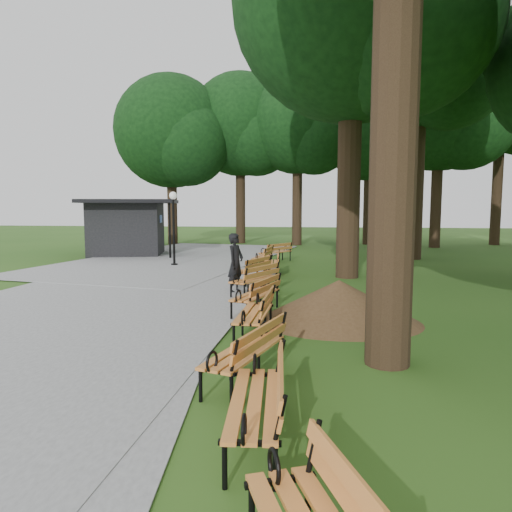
# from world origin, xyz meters

# --- Properties ---
(ground) EXTENTS (100.00, 100.00, 0.00)m
(ground) POSITION_xyz_m (0.00, 0.00, 0.00)
(ground) COLOR #275017
(ground) RESTS_ON ground
(path) EXTENTS (12.00, 38.00, 0.06)m
(path) POSITION_xyz_m (-4.00, 3.00, 0.03)
(path) COLOR gray
(path) RESTS_ON ground
(person) EXTENTS (0.59, 0.73, 1.72)m
(person) POSITION_xyz_m (-0.67, 5.56, 0.86)
(person) COLOR black
(person) RESTS_ON ground
(kiosk) EXTENTS (5.26, 4.81, 2.83)m
(kiosk) POSITION_xyz_m (-7.96, 15.17, 1.42)
(kiosk) COLOR black
(kiosk) RESTS_ON ground
(lamp_post) EXTENTS (0.32, 0.32, 3.09)m
(lamp_post) POSITION_xyz_m (-4.25, 11.20, 2.23)
(lamp_post) COLOR black
(lamp_post) RESTS_ON ground
(dirt_mound) EXTENTS (2.95, 2.95, 0.91)m
(dirt_mound) POSITION_xyz_m (2.10, 2.44, 0.46)
(dirt_mound) COLOR #47301C
(dirt_mound) RESTS_ON ground
(bench_1) EXTENTS (0.77, 1.94, 0.88)m
(bench_1) POSITION_xyz_m (0.97, -2.83, 0.44)
(bench_1) COLOR orange
(bench_1) RESTS_ON ground
(bench_2) EXTENTS (1.17, 2.00, 0.88)m
(bench_2) POSITION_xyz_m (0.61, -1.20, 0.44)
(bench_2) COLOR orange
(bench_2) RESTS_ON ground
(bench_3) EXTENTS (0.70, 1.92, 0.88)m
(bench_3) POSITION_xyz_m (0.44, 1.14, 0.44)
(bench_3) COLOR orange
(bench_3) RESTS_ON ground
(bench_4) EXTENTS (1.14, 2.00, 0.88)m
(bench_4) POSITION_xyz_m (0.24, 2.99, 0.44)
(bench_4) COLOR orange
(bench_4) RESTS_ON ground
(bench_5) EXTENTS (1.41, 1.99, 0.88)m
(bench_5) POSITION_xyz_m (-0.09, 5.28, 0.44)
(bench_5) COLOR orange
(bench_5) RESTS_ON ground
(bench_6) EXTENTS (1.25, 2.00, 0.88)m
(bench_6) POSITION_xyz_m (-0.43, 7.19, 0.44)
(bench_6) COLOR orange
(bench_6) RESTS_ON ground
(bench_7) EXTENTS (0.79, 1.94, 0.88)m
(bench_7) POSITION_xyz_m (0.02, 9.08, 0.44)
(bench_7) COLOR orange
(bench_7) RESTS_ON ground
(bench_8) EXTENTS (0.82, 1.95, 0.88)m
(bench_8) POSITION_xyz_m (-0.52, 11.07, 0.44)
(bench_8) COLOR orange
(bench_8) RESTS_ON ground
(bench_9) EXTENTS (1.58, 1.94, 0.88)m
(bench_9) POSITION_xyz_m (-0.15, 13.12, 0.44)
(bench_9) COLOR orange
(bench_9) RESTS_ON ground
(lawn_tree_4) EXTENTS (6.85, 6.85, 12.94)m
(lawn_tree_4) POSITION_xyz_m (6.23, 15.13, 9.44)
(lawn_tree_4) COLOR black
(lawn_tree_4) RESTS_ON ground
(tree_backdrop) EXTENTS (36.11, 10.10, 16.59)m
(tree_backdrop) POSITION_xyz_m (6.56, 23.11, 8.30)
(tree_backdrop) COLOR black
(tree_backdrop) RESTS_ON ground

